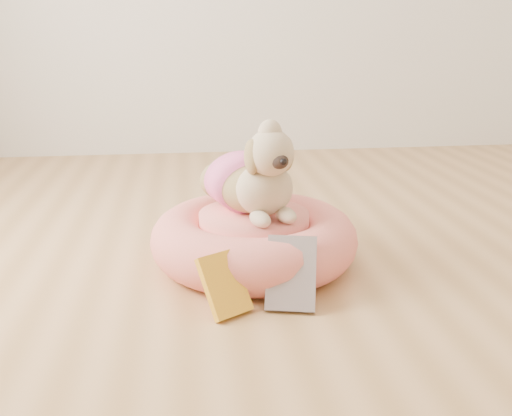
{
  "coord_description": "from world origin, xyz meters",
  "views": [
    {
      "loc": [
        -0.4,
        -1.37,
        0.75
      ],
      "look_at": [
        -0.19,
        0.35,
        0.21
      ],
      "focal_mm": 40.0,
      "sensor_mm": 36.0,
      "label": 1
    }
  ],
  "objects": [
    {
      "name": "floor",
      "position": [
        0.0,
        0.0,
        0.0
      ],
      "size": [
        4.5,
        4.5,
        0.0
      ],
      "primitive_type": "plane",
      "color": "#B18049",
      "rests_on": "ground"
    },
    {
      "name": "pet_bed",
      "position": [
        -0.19,
        0.4,
        0.08
      ],
      "size": [
        0.69,
        0.69,
        0.18
      ],
      "color": "#E57859",
      "rests_on": "floor"
    },
    {
      "name": "dog",
      "position": [
        -0.19,
        0.41,
        0.34
      ],
      "size": [
        0.43,
        0.52,
        0.33
      ],
      "primitive_type": null,
      "rotation": [
        0.0,
        0.0,
        0.32
      ],
      "color": "brown",
      "rests_on": "pet_bed"
    },
    {
      "name": "book_yellow",
      "position": [
        -0.31,
        0.06,
        0.08
      ],
      "size": [
        0.16,
        0.16,
        0.16
      ],
      "primitive_type": "cube",
      "rotation": [
        -0.57,
        0.0,
        0.55
      ],
      "color": "yellow",
      "rests_on": "floor"
    },
    {
      "name": "book_white",
      "position": [
        -0.12,
        0.08,
        0.1
      ],
      "size": [
        0.17,
        0.17,
        0.19
      ],
      "primitive_type": "cube",
      "rotation": [
        -0.59,
        0.0,
        -0.23
      ],
      "color": "silver",
      "rests_on": "floor"
    }
  ]
}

